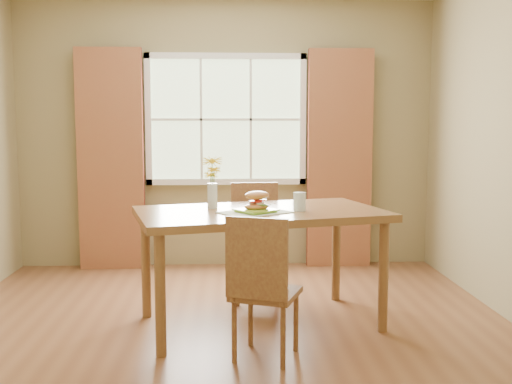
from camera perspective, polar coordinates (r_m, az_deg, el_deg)
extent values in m
cube|color=brown|center=(4.49, -2.78, -12.64)|extent=(4.20, 3.80, 0.02)
cube|color=#8A7C53|center=(6.15, -2.86, 5.51)|extent=(4.20, 0.02, 2.70)
cube|color=#8A7C53|center=(2.33, -2.94, 3.68)|extent=(4.20, 0.02, 2.70)
cube|color=beige|center=(6.11, -2.87, 6.91)|extent=(1.50, 0.02, 1.20)
cube|color=white|center=(6.12, -2.91, 12.82)|extent=(1.62, 0.04, 0.06)
cube|color=white|center=(6.11, -2.84, 0.99)|extent=(1.62, 0.04, 0.06)
cube|color=white|center=(6.13, -10.23, 6.81)|extent=(0.06, 0.04, 1.32)
cube|color=white|center=(6.13, 4.49, 6.89)|extent=(0.06, 0.04, 1.32)
cube|color=white|center=(6.09, -2.87, 6.91)|extent=(1.50, 0.03, 0.02)
cube|color=maroon|center=(6.14, -13.67, 2.99)|extent=(0.65, 0.08, 2.20)
cube|color=maroon|center=(6.13, 7.97, 3.11)|extent=(0.65, 0.08, 2.20)
cube|color=brown|center=(4.30, 0.43, -2.10)|extent=(1.91, 1.36, 0.05)
cylinder|color=brown|center=(3.85, -9.11, -9.68)|extent=(0.07, 0.07, 0.79)
cylinder|color=brown|center=(4.32, 12.04, -7.91)|extent=(0.07, 0.07, 0.79)
cylinder|color=brown|center=(4.61, -10.43, -6.95)|extent=(0.07, 0.07, 0.79)
cylinder|color=brown|center=(5.02, 7.64, -5.79)|extent=(0.07, 0.07, 0.79)
cube|color=brown|center=(3.78, 0.96, -9.65)|extent=(0.49, 0.49, 0.04)
cube|color=brown|center=(3.56, 0.13, -6.32)|extent=(0.37, 0.17, 0.49)
cylinder|color=brown|center=(3.76, -2.08, -13.20)|extent=(0.03, 0.03, 0.39)
cylinder|color=brown|center=(3.67, 2.58, -13.70)|extent=(0.03, 0.03, 0.39)
cylinder|color=brown|center=(4.03, -0.52, -11.79)|extent=(0.03, 0.03, 0.39)
cylinder|color=brown|center=(3.95, 3.82, -12.21)|extent=(0.03, 0.03, 0.39)
cube|color=brown|center=(4.98, 0.02, -5.43)|extent=(0.41, 0.41, 0.04)
cube|color=brown|center=(5.11, -0.14, -1.97)|extent=(0.40, 0.04, 0.52)
cylinder|color=brown|center=(4.86, -1.76, -8.44)|extent=(0.03, 0.03, 0.41)
cylinder|color=brown|center=(4.89, 2.08, -8.36)|extent=(0.03, 0.03, 0.41)
cylinder|color=brown|center=(5.18, -1.93, -7.51)|extent=(0.03, 0.03, 0.41)
cylinder|color=brown|center=(5.20, 1.67, -7.44)|extent=(0.03, 0.03, 0.41)
cube|color=#E2F0CB|center=(4.17, -0.11, -1.95)|extent=(0.56, 0.53, 0.01)
cube|color=#8AC030|center=(4.16, -0.02, -1.85)|extent=(0.33, 0.33, 0.01)
ellipsoid|color=#D78849|center=(4.18, 0.05, -1.39)|extent=(0.20, 0.16, 0.05)
ellipsoid|color=#4C8C2D|center=(4.16, 0.74, -1.22)|extent=(0.10, 0.07, 0.01)
cylinder|color=red|center=(4.18, -0.03, -0.90)|extent=(0.09, 0.09, 0.01)
cylinder|color=red|center=(4.18, 0.42, -0.77)|extent=(0.09, 0.09, 0.01)
ellipsoid|color=#D78849|center=(4.17, 0.11, -0.32)|extent=(0.20, 0.16, 0.06)
cylinder|color=silver|center=(4.27, 4.17, -0.92)|extent=(0.09, 0.09, 0.13)
cylinder|color=silver|center=(4.27, 4.17, -1.06)|extent=(0.08, 0.08, 0.11)
cylinder|color=silver|center=(4.39, -4.17, -0.37)|extent=(0.07, 0.07, 0.18)
cylinder|color=silver|center=(4.40, -4.17, -0.96)|extent=(0.06, 0.06, 0.09)
cylinder|color=#3D7028|center=(4.38, -4.18, 0.70)|extent=(0.01, 0.01, 0.35)
cylinder|color=#3D7028|center=(4.38, -4.02, 0.29)|extent=(0.01, 0.01, 0.29)
cylinder|color=#3D7028|center=(4.40, -4.31, 0.05)|extent=(0.01, 0.01, 0.25)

